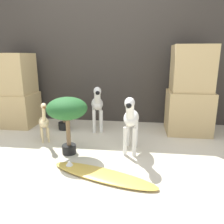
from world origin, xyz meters
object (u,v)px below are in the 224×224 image
object	(u,v)px
giraffe_figurine	(44,121)
potted_palm_back	(63,108)
zebra_left	(97,104)
zebra_right	(131,118)
surfboard	(102,175)
potted_palm_front	(67,111)

from	to	relation	value
giraffe_figurine	potted_palm_back	xyz separation A→B (m)	(0.10, 0.48, 0.06)
zebra_left	potted_palm_back	size ratio (longest dim) A/B	1.42
zebra_right	potted_palm_back	xyz separation A→B (m)	(-1.04, 0.70, -0.08)
zebra_left	potted_palm_back	distance (m)	0.53
potted_palm_back	zebra_right	bearing A→B (deg)	-33.66
giraffe_figurine	surfboard	distance (m)	1.22
potted_palm_front	zebra_right	bearing A→B (deg)	10.15
zebra_right	potted_palm_back	bearing A→B (deg)	146.34
zebra_right	potted_palm_back	world-z (taller)	zebra_right
zebra_right	giraffe_figurine	bearing A→B (deg)	169.44
giraffe_figurine	surfboard	size ratio (longest dim) A/B	0.50
zebra_right	potted_palm_back	distance (m)	1.26
zebra_right	giraffe_figurine	xyz separation A→B (m)	(-1.14, 0.21, -0.14)
potted_palm_front	surfboard	size ratio (longest dim) A/B	0.60
giraffe_figurine	potted_palm_back	bearing A→B (deg)	78.63
zebra_right	giraffe_figurine	world-z (taller)	zebra_right
zebra_right	giraffe_figurine	size ratio (longest dim) A/B	1.26
potted_palm_front	potted_palm_back	bearing A→B (deg)	112.76
zebra_left	giraffe_figurine	size ratio (longest dim) A/B	1.26
zebra_right	zebra_left	world-z (taller)	same
zebra_right	zebra_left	xyz separation A→B (m)	(-0.53, 0.70, 0.00)
surfboard	zebra_right	bearing A→B (deg)	67.17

